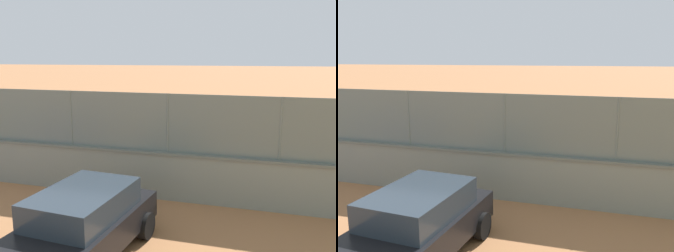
% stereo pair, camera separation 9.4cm
% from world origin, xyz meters
% --- Properties ---
extents(ground_plane, '(260.00, 260.00, 0.00)m').
position_xyz_m(ground_plane, '(0.00, 0.00, 0.00)').
color(ground_plane, '#A36B42').
extents(perimeter_wall, '(25.32, 1.28, 1.42)m').
position_xyz_m(perimeter_wall, '(2.01, 11.66, 0.72)').
color(perimeter_wall, gray).
rests_on(perimeter_wall, ground_plane).
extents(fence_panel_on_wall, '(24.87, 0.88, 1.69)m').
position_xyz_m(fence_panel_on_wall, '(2.01, 11.66, 2.27)').
color(fence_panel_on_wall, slate).
rests_on(fence_panel_on_wall, perimeter_wall).
extents(player_foreground_swinging, '(1.25, 0.76, 1.63)m').
position_xyz_m(player_foreground_swinging, '(2.54, 6.26, 0.96)').
color(player_foreground_swinging, black).
rests_on(player_foreground_swinging, ground_plane).
extents(player_at_service_line, '(0.77, 1.28, 1.67)m').
position_xyz_m(player_at_service_line, '(-4.21, 3.13, 0.99)').
color(player_at_service_line, black).
rests_on(player_at_service_line, ground_plane).
extents(sports_ball, '(0.08, 0.08, 0.08)m').
position_xyz_m(sports_ball, '(1.19, 8.67, 0.04)').
color(sports_ball, white).
rests_on(sports_ball, ground_plane).
extents(spare_ball_by_wall, '(0.20, 0.20, 0.20)m').
position_xyz_m(spare_ball_by_wall, '(5.51, 9.82, 0.10)').
color(spare_ball_by_wall, orange).
rests_on(spare_ball_by_wall, ground_plane).
extents(courtside_bench, '(1.61, 0.43, 0.87)m').
position_xyz_m(courtside_bench, '(4.84, 10.44, 0.46)').
color(courtside_bench, gray).
rests_on(courtside_bench, ground_plane).
extents(parked_car_black, '(2.29, 4.24, 1.49)m').
position_xyz_m(parked_car_black, '(-0.21, 15.51, 0.78)').
color(parked_car_black, black).
rests_on(parked_car_black, ground_plane).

